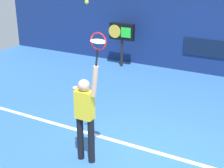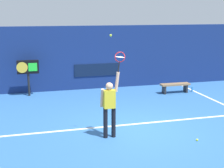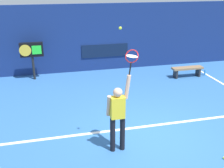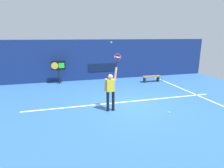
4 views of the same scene
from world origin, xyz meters
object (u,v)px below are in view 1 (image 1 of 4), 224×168
at_px(tennis_racket, 98,43).
at_px(scoreboard_clock, 122,33).
at_px(tennis_ball, 87,2).
at_px(tennis_player, 85,114).

bearing_deg(tennis_racket, scoreboard_clock, 113.51).
distance_m(tennis_racket, tennis_ball, 0.70).
height_order(tennis_ball, scoreboard_clock, tennis_ball).
height_order(tennis_racket, scoreboard_clock, tennis_racket).
height_order(tennis_racket, tennis_ball, tennis_ball).
bearing_deg(tennis_racket, tennis_ball, 163.73).
relative_size(tennis_player, tennis_racket, 3.22).
height_order(tennis_player, scoreboard_clock, tennis_player).
xyz_separation_m(tennis_ball, scoreboard_clock, (-2.27, 5.73, -1.80)).
height_order(tennis_player, tennis_racket, tennis_racket).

